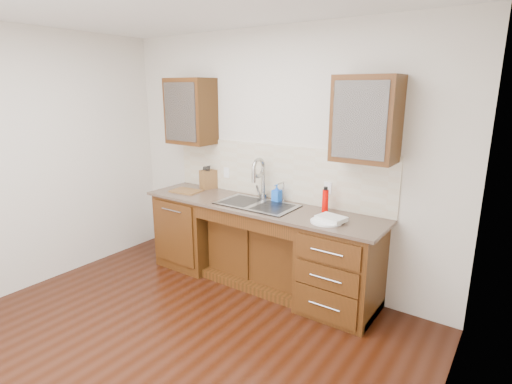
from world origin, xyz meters
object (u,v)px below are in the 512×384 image
Objects in this scene: water_bottle at (325,201)px; plate at (326,221)px; cutting_board at (186,191)px; soap_bottle at (277,193)px; knife_block at (209,179)px.

water_bottle reaches higher than plate.
plate is 0.85× the size of cutting_board.
water_bottle reaches higher than cutting_board.
plate is at bearing -2.21° from cutting_board.
soap_bottle is 0.80m from plate.
cutting_board is at bearing 177.79° from plate.
plate is (0.73, -0.32, -0.09)m from soap_bottle.
water_bottle is 0.32m from plate.
soap_bottle reaches higher than plate.
cutting_board is at bearing -173.44° from water_bottle.
knife_block is 0.32m from cutting_board.
water_bottle is 0.78× the size of plate.
cutting_board is (-1.69, -0.19, -0.11)m from water_bottle.
plate is (0.14, -0.26, -0.11)m from water_bottle.
cutting_board is (-0.11, -0.28, -0.10)m from knife_block.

